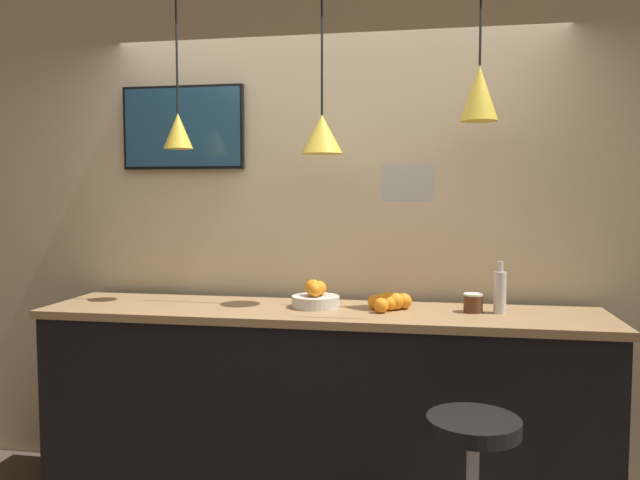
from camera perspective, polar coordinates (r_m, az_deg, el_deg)
back_wall at (r=3.52m, az=1.17°, el=1.44°), size 8.00×0.06×2.90m
service_counter at (r=3.30m, az=0.00°, el=-15.24°), size 2.83×0.60×1.04m
fruit_bowl at (r=3.20m, az=-0.41°, el=-5.26°), size 0.25×0.25×0.14m
orange_pile at (r=3.17m, az=6.30°, el=-5.63°), size 0.22×0.24×0.09m
juice_bottle at (r=3.16m, az=16.12°, el=-4.53°), size 0.06×0.06×0.25m
spread_jar at (r=3.16m, az=13.83°, el=-5.61°), size 0.09×0.09×0.09m
pendant_lamp_left at (r=3.40m, az=-12.85°, el=9.87°), size 0.15×0.15×0.94m
pendant_lamp_middle at (r=3.18m, az=0.18°, el=9.74°), size 0.21×0.21×0.98m
pendant_lamp_right at (r=3.16m, az=14.36°, el=12.92°), size 0.18×0.18×0.83m
mounted_tv at (r=3.72m, az=-12.42°, el=10.01°), size 0.72×0.04×0.47m
hanging_menu_board at (r=2.84m, az=8.02°, el=5.22°), size 0.24×0.01×0.17m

